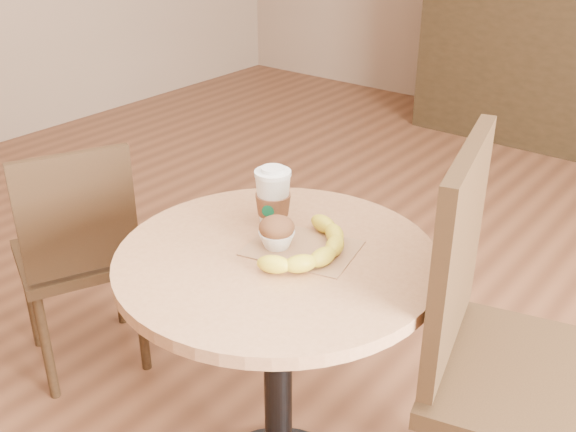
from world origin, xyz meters
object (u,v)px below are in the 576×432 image
Objects in this scene: cafe_table at (278,330)px; muffin at (277,232)px; chair_right at (507,354)px; banana at (311,247)px; chair_left at (78,252)px; coffee_cup at (273,198)px.

cafe_table is 0.25m from muffin.
banana is (-0.41, -0.18, 0.21)m from chair_right.
cafe_table is 2.57× the size of banana.
chair_right is at bearing 122.40° from chair_left.
coffee_cup is (-0.10, 0.11, 0.27)m from cafe_table.
cafe_table is at bearing 100.32° from chair_right.
muffin is 0.28× the size of banana.
cafe_table is 0.92× the size of chair_left.
chair_right reaches higher than muffin.
chair_left reaches higher than cafe_table.
chair_left is (-0.84, 0.03, -0.10)m from cafe_table.
banana is (0.90, 0.01, 0.33)m from chair_left.
coffee_cup is (-0.58, -0.10, 0.25)m from chair_right.
chair_right is 0.57m from muffin.
chair_left is at bearing 83.74° from chair_right.
cafe_table is 0.73× the size of chair_right.
cafe_table is 0.52m from chair_right.
chair_right is 7.09× the size of coffee_cup.
cafe_table is 5.15× the size of coffee_cup.
banana is (0.09, 0.02, -0.02)m from muffin.
muffin is at bearing 129.59° from cafe_table.
chair_right is (1.31, 0.19, 0.12)m from chair_left.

